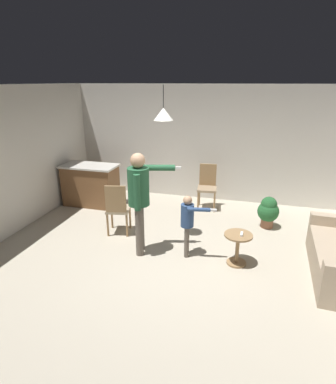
{
  "coord_description": "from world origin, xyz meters",
  "views": [
    {
      "loc": [
        1.12,
        -4.17,
        2.76
      ],
      "look_at": [
        -0.2,
        0.6,
        1.0
      ],
      "focal_mm": 29.41,
      "sensor_mm": 36.0,
      "label": 1
    }
  ],
  "objects_px": {
    "dining_chair_near_wall": "(118,207)",
    "potted_plant_corner": "(268,211)",
    "person_adult": "(140,193)",
    "dining_chair_by_counter": "(207,185)",
    "spare_remote_on_table": "(242,234)",
    "person_child": "(188,219)",
    "kitchen_counter": "(91,185)",
    "side_table_by_couch": "(238,245)"
  },
  "relations": [
    {
      "from": "kitchen_counter",
      "to": "spare_remote_on_table",
      "type": "xyz_separation_m",
      "value": [
        3.51,
        -1.74,
        0.06
      ]
    },
    {
      "from": "dining_chair_by_counter",
      "to": "person_adult",
      "type": "bearing_deg",
      "value": 65.62
    },
    {
      "from": "dining_chair_near_wall",
      "to": "side_table_by_couch",
      "type": "bearing_deg",
      "value": -24.36
    },
    {
      "from": "person_adult",
      "to": "spare_remote_on_table",
      "type": "xyz_separation_m",
      "value": [
        1.63,
        0.04,
        -0.53
      ]
    },
    {
      "from": "person_child",
      "to": "dining_chair_by_counter",
      "type": "relative_size",
      "value": 1.06
    },
    {
      "from": "dining_chair_near_wall",
      "to": "dining_chair_by_counter",
      "type": "bearing_deg",
      "value": 38.96
    },
    {
      "from": "person_adult",
      "to": "dining_chair_by_counter",
      "type": "relative_size",
      "value": 1.72
    },
    {
      "from": "dining_chair_near_wall",
      "to": "potted_plant_corner",
      "type": "xyz_separation_m",
      "value": [
        2.73,
        1.05,
        -0.19
      ]
    },
    {
      "from": "dining_chair_near_wall",
      "to": "potted_plant_corner",
      "type": "height_order",
      "value": "dining_chair_near_wall"
    },
    {
      "from": "side_table_by_couch",
      "to": "dining_chair_by_counter",
      "type": "relative_size",
      "value": 0.52
    },
    {
      "from": "person_adult",
      "to": "dining_chair_near_wall",
      "type": "height_order",
      "value": "person_adult"
    },
    {
      "from": "kitchen_counter",
      "to": "side_table_by_couch",
      "type": "xyz_separation_m",
      "value": [
        3.46,
        -1.72,
        -0.15
      ]
    },
    {
      "from": "potted_plant_corner",
      "to": "person_child",
      "type": "bearing_deg",
      "value": -131.57
    },
    {
      "from": "person_child",
      "to": "potted_plant_corner",
      "type": "relative_size",
      "value": 1.66
    },
    {
      "from": "dining_chair_by_counter",
      "to": "dining_chair_near_wall",
      "type": "xyz_separation_m",
      "value": [
        -1.4,
        -1.77,
        0.0
      ]
    },
    {
      "from": "dining_chair_near_wall",
      "to": "kitchen_counter",
      "type": "bearing_deg",
      "value": 121.99
    },
    {
      "from": "person_adult",
      "to": "potted_plant_corner",
      "type": "distance_m",
      "value": 2.71
    },
    {
      "from": "kitchen_counter",
      "to": "spare_remote_on_table",
      "type": "distance_m",
      "value": 3.92
    },
    {
      "from": "person_adult",
      "to": "dining_chair_by_counter",
      "type": "bearing_deg",
      "value": 147.52
    },
    {
      "from": "person_child",
      "to": "dining_chair_by_counter",
      "type": "xyz_separation_m",
      "value": [
        -0.01,
        2.19,
        -0.11
      ]
    },
    {
      "from": "dining_chair_near_wall",
      "to": "potted_plant_corner",
      "type": "relative_size",
      "value": 1.57
    },
    {
      "from": "person_adult",
      "to": "potted_plant_corner",
      "type": "height_order",
      "value": "person_adult"
    },
    {
      "from": "person_child",
      "to": "potted_plant_corner",
      "type": "distance_m",
      "value": 1.99
    },
    {
      "from": "dining_chair_by_counter",
      "to": "dining_chair_near_wall",
      "type": "height_order",
      "value": "same"
    },
    {
      "from": "dining_chair_by_counter",
      "to": "spare_remote_on_table",
      "type": "relative_size",
      "value": 7.69
    },
    {
      "from": "kitchen_counter",
      "to": "side_table_by_couch",
      "type": "bearing_deg",
      "value": -26.36
    },
    {
      "from": "kitchen_counter",
      "to": "spare_remote_on_table",
      "type": "bearing_deg",
      "value": -26.32
    },
    {
      "from": "person_adult",
      "to": "dining_chair_by_counter",
      "type": "xyz_separation_m",
      "value": [
        0.76,
        2.29,
        -0.52
      ]
    },
    {
      "from": "potted_plant_corner",
      "to": "dining_chair_by_counter",
      "type": "bearing_deg",
      "value": 151.54
    },
    {
      "from": "side_table_by_couch",
      "to": "person_child",
      "type": "bearing_deg",
      "value": 176.8
    },
    {
      "from": "side_table_by_couch",
      "to": "person_child",
      "type": "relative_size",
      "value": 0.49
    },
    {
      "from": "kitchen_counter",
      "to": "dining_chair_by_counter",
      "type": "relative_size",
      "value": 1.26
    },
    {
      "from": "person_child",
      "to": "dining_chair_near_wall",
      "type": "xyz_separation_m",
      "value": [
        -1.42,
        0.42,
        -0.11
      ]
    },
    {
      "from": "person_adult",
      "to": "spare_remote_on_table",
      "type": "bearing_deg",
      "value": 77.15
    },
    {
      "from": "person_child",
      "to": "dining_chair_near_wall",
      "type": "height_order",
      "value": "person_child"
    },
    {
      "from": "dining_chair_by_counter",
      "to": "spare_remote_on_table",
      "type": "distance_m",
      "value": 2.42
    },
    {
      "from": "person_child",
      "to": "spare_remote_on_table",
      "type": "xyz_separation_m",
      "value": [
        0.86,
        -0.07,
        -0.12
      ]
    },
    {
      "from": "person_adult",
      "to": "potted_plant_corner",
      "type": "relative_size",
      "value": 2.69
    },
    {
      "from": "spare_remote_on_table",
      "to": "person_child",
      "type": "bearing_deg",
      "value": 175.59
    },
    {
      "from": "spare_remote_on_table",
      "to": "person_adult",
      "type": "bearing_deg",
      "value": -178.7
    },
    {
      "from": "kitchen_counter",
      "to": "potted_plant_corner",
      "type": "distance_m",
      "value": 3.97
    },
    {
      "from": "person_child",
      "to": "person_adult",
      "type": "bearing_deg",
      "value": -92.01
    }
  ]
}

